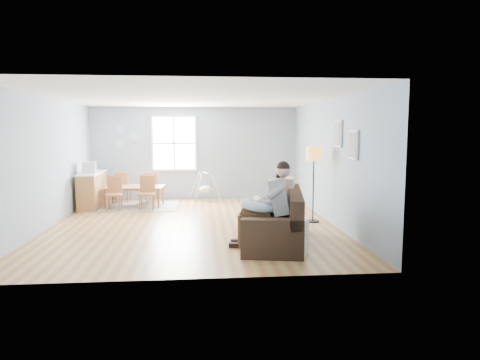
{
  "coord_description": "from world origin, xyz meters",
  "views": [
    {
      "loc": [
        0.18,
        -9.15,
        1.99
      ],
      "look_at": [
        0.97,
        -0.44,
        1.0
      ],
      "focal_mm": 32.0,
      "sensor_mm": 36.0,
      "label": 1
    }
  ],
  "objects": [
    {
      "name": "beige_pillow",
      "position": [
        1.88,
        -1.12,
        0.84
      ],
      "size": [
        0.29,
        0.56,
        0.54
      ],
      "primitive_type": "cube",
      "rotation": [
        0.0,
        0.0,
        -0.27
      ],
      "color": "#B4A98A",
      "rests_on": "sofa"
    },
    {
      "name": "monitor",
      "position": [
        -2.68,
        2.05,
        1.08
      ],
      "size": [
        0.35,
        0.33,
        0.3
      ],
      "color": "silver",
      "rests_on": "counter"
    },
    {
      "name": "counter",
      "position": [
        -2.7,
        2.37,
        0.47
      ],
      "size": [
        0.53,
        1.67,
        0.93
      ],
      "color": "brown",
      "rests_on": "room"
    },
    {
      "name": "floor_lamp",
      "position": [
        2.63,
        -0.01,
        1.37
      ],
      "size": [
        0.33,
        0.33,
        1.66
      ],
      "color": "black",
      "rests_on": "room"
    },
    {
      "name": "storage_cube",
      "position": [
        1.65,
        -2.36,
        0.27
      ],
      "size": [
        0.62,
        0.59,
        0.55
      ],
      "color": "white",
      "rests_on": "room"
    },
    {
      "name": "chair_se",
      "position": [
        -1.2,
        1.79,
        0.5
      ],
      "size": [
        0.4,
        0.4,
        0.88
      ],
      "color": "brown",
      "rests_on": "rug"
    },
    {
      "name": "toddler",
      "position": [
        1.49,
        -1.44,
        0.79
      ],
      "size": [
        0.63,
        0.41,
        0.95
      ],
      "color": "silver",
      "rests_on": "sofa"
    },
    {
      "name": "baby_swing",
      "position": [
        0.29,
        2.97,
        0.37
      ],
      "size": [
        0.99,
        1.0,
        0.83
      ],
      "color": "silver",
      "rests_on": "room"
    },
    {
      "name": "window",
      "position": [
        -0.6,
        3.46,
        1.65
      ],
      "size": [
        1.32,
        0.08,
        1.62
      ],
      "color": "white",
      "rests_on": "room"
    },
    {
      "name": "room",
      "position": [
        0.0,
        0.0,
        2.42
      ],
      "size": [
        8.4,
        9.4,
        3.9
      ],
      "color": "#A4633A"
    },
    {
      "name": "dining_table",
      "position": [
        -1.6,
        2.35,
        0.27
      ],
      "size": [
        1.6,
        0.97,
        0.54
      ],
      "primitive_type": "imported",
      "rotation": [
        0.0,
        0.0,
        -0.08
      ],
      "color": "brown",
      "rests_on": "rug"
    },
    {
      "name": "father",
      "position": [
        1.33,
        -1.97,
        0.8
      ],
      "size": [
        1.1,
        0.62,
        1.5
      ],
      "color": "gray",
      "rests_on": "sofa"
    },
    {
      "name": "nursing_pillow",
      "position": [
        1.16,
        -1.93,
        0.73
      ],
      "size": [
        0.68,
        0.66,
        0.26
      ],
      "primitive_type": "torus",
      "rotation": [
        0.0,
        0.14,
        -0.06
      ],
      "color": "#ADC4D8",
      "rests_on": "father"
    },
    {
      "name": "chair_nw",
      "position": [
        -2.01,
        2.91,
        0.49
      ],
      "size": [
        0.44,
        0.44,
        0.88
      ],
      "color": "brown",
      "rests_on": "rug"
    },
    {
      "name": "sofa",
      "position": [
        1.54,
        -1.67,
        0.33
      ],
      "size": [
        1.39,
        2.44,
        0.93
      ],
      "color": "black",
      "rests_on": "room"
    },
    {
      "name": "pictures",
      "position": [
        2.97,
        -1.05,
        1.85
      ],
      "size": [
        0.05,
        1.34,
        0.74
      ],
      "color": "white",
      "rests_on": "room"
    },
    {
      "name": "infant",
      "position": [
        1.16,
        -1.9,
        0.81
      ],
      "size": [
        0.17,
        0.41,
        0.15
      ],
      "color": "silver",
      "rests_on": "nursing_pillow"
    },
    {
      "name": "wall_plates",
      "position": [
        -2.0,
        3.47,
        1.83
      ],
      "size": [
        0.67,
        0.02,
        0.66
      ],
      "color": "#A3BAC4",
      "rests_on": "room"
    },
    {
      "name": "chair_ne",
      "position": [
        -1.19,
        2.91,
        0.48
      ],
      "size": [
        0.44,
        0.44,
        0.86
      ],
      "color": "brown",
      "rests_on": "rug"
    },
    {
      "name": "green_throw",
      "position": [
        1.59,
        -0.9,
        0.59
      ],
      "size": [
        1.25,
        1.13,
        0.04
      ],
      "primitive_type": "cube",
      "rotation": [
        0.0,
        0.0,
        -0.3
      ],
      "color": "#145820",
      "rests_on": "sofa"
    },
    {
      "name": "rug",
      "position": [
        -1.6,
        2.35,
        0.01
      ],
      "size": [
        2.29,
        1.76,
        0.01
      ],
      "primitive_type": "cube",
      "rotation": [
        0.0,
        0.0,
        -0.01
      ],
      "color": "gray",
      "rests_on": "room"
    },
    {
      "name": "chair_sw",
      "position": [
        -2.02,
        1.8,
        0.49
      ],
      "size": [
        0.4,
        0.4,
        0.87
      ],
      "color": "brown",
      "rests_on": "rug"
    }
  ]
}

